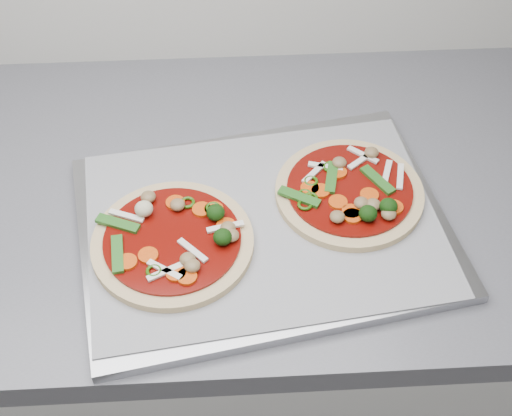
{
  "coord_description": "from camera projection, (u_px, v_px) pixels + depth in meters",
  "views": [
    {
      "loc": [
        -0.47,
        0.61,
        1.62
      ],
      "look_at": [
        -0.43,
        1.23,
        0.93
      ],
      "focal_mm": 50.0,
      "sensor_mm": 36.0,
      "label": 1
    }
  ],
  "objects": [
    {
      "name": "pizza_right",
      "position": [
        350.0,
        192.0,
        0.95
      ],
      "size": [
        0.2,
        0.2,
        0.03
      ],
      "rotation": [
        0.0,
        0.0,
        0.02
      ],
      "color": "tan",
      "rests_on": "parchment"
    },
    {
      "name": "pizza_left",
      "position": [
        174.0,
        240.0,
        0.9
      ],
      "size": [
        0.21,
        0.21,
        0.03
      ],
      "rotation": [
        0.0,
        0.0,
        0.04
      ],
      "color": "tan",
      "rests_on": "parchment"
    },
    {
      "name": "baking_tray",
      "position": [
        263.0,
        227.0,
        0.94
      ],
      "size": [
        0.53,
        0.43,
        0.02
      ],
      "primitive_type": "cube",
      "rotation": [
        0.0,
        0.0,
        0.18
      ],
      "color": "#9B9CA0",
      "rests_on": "countertop"
    },
    {
      "name": "base_cabinet",
      "position": [
        479.0,
        345.0,
        1.37
      ],
      "size": [
        3.6,
        0.6,
        0.86
      ],
      "primitive_type": "cube",
      "color": "silver",
      "rests_on": "ground"
    },
    {
      "name": "parchment",
      "position": [
        263.0,
        222.0,
        0.93
      ],
      "size": [
        0.49,
        0.38,
        0.0
      ],
      "primitive_type": "cube",
      "rotation": [
        0.0,
        0.0,
        0.13
      ],
      "color": "gray",
      "rests_on": "baking_tray"
    }
  ]
}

